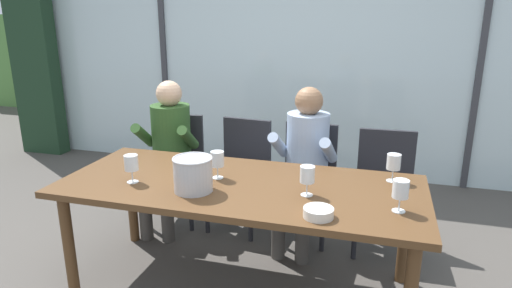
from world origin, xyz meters
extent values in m
plane|color=#4C4742|center=(0.00, 1.00, 0.00)|extent=(14.00, 14.00, 0.00)
cube|color=silver|center=(0.00, 2.31, 1.30)|extent=(7.40, 0.03, 2.60)
cube|color=#38383D|center=(-1.67, 2.29, 1.30)|extent=(0.06, 0.06, 2.60)
cube|color=#38383D|center=(1.67, 2.29, 1.30)|extent=(0.06, 0.06, 2.60)
cube|color=#568942|center=(0.00, 5.52, 0.86)|extent=(13.40, 2.40, 1.71)
cube|color=#1E3823|center=(-3.35, 2.13, 1.30)|extent=(0.56, 0.20, 2.60)
cube|color=brown|center=(0.00, 0.00, 0.71)|extent=(2.20, 0.93, 0.04)
cylinder|color=brown|center=(-1.00, -0.36, 0.34)|extent=(0.07, 0.07, 0.69)
cylinder|color=brown|center=(-1.00, 0.36, 0.34)|extent=(0.07, 0.07, 0.69)
cylinder|color=brown|center=(1.00, 0.36, 0.34)|extent=(0.07, 0.07, 0.69)
cube|color=#232328|center=(-0.85, 0.80, 0.45)|extent=(0.50, 0.50, 0.03)
cube|color=#232328|center=(-0.88, 0.99, 0.67)|extent=(0.42, 0.10, 0.42)
cylinder|color=#232328|center=(-1.01, 0.58, 0.22)|extent=(0.04, 0.04, 0.44)
cylinder|color=#232328|center=(-0.64, 0.63, 0.22)|extent=(0.04, 0.04, 0.44)
cylinder|color=#232328|center=(-1.07, 0.96, 0.22)|extent=(0.04, 0.04, 0.44)
cylinder|color=#232328|center=(-0.69, 1.01, 0.22)|extent=(0.04, 0.04, 0.44)
cube|color=#232328|center=(-0.29, 0.81, 0.45)|extent=(0.48, 0.48, 0.03)
cube|color=#232328|center=(-0.27, 1.00, 0.67)|extent=(0.42, 0.08, 0.42)
cylinder|color=#232328|center=(-0.49, 0.63, 0.22)|extent=(0.04, 0.04, 0.44)
cylinder|color=#232328|center=(-0.12, 0.60, 0.22)|extent=(0.04, 0.04, 0.44)
cylinder|color=#232328|center=(-0.46, 1.01, 0.22)|extent=(0.04, 0.04, 0.44)
cylinder|color=#232328|center=(-0.08, 0.98, 0.22)|extent=(0.04, 0.04, 0.44)
cube|color=#232328|center=(0.26, 0.80, 0.45)|extent=(0.46, 0.46, 0.03)
cube|color=#232328|center=(0.27, 1.00, 0.67)|extent=(0.42, 0.06, 0.42)
cylinder|color=#232328|center=(0.06, 0.63, 0.22)|extent=(0.04, 0.04, 0.44)
cylinder|color=#232328|center=(0.44, 0.60, 0.22)|extent=(0.04, 0.04, 0.44)
cylinder|color=#232328|center=(0.08, 1.01, 0.22)|extent=(0.04, 0.04, 0.44)
cylinder|color=#232328|center=(0.46, 0.98, 0.22)|extent=(0.04, 0.04, 0.44)
cube|color=#232328|center=(0.86, 0.76, 0.45)|extent=(0.45, 0.45, 0.03)
cube|color=#232328|center=(0.86, 0.96, 0.67)|extent=(0.42, 0.05, 0.42)
cylinder|color=#232328|center=(0.68, 0.56, 0.22)|extent=(0.04, 0.04, 0.44)
cylinder|color=#232328|center=(1.06, 0.57, 0.22)|extent=(0.04, 0.04, 0.44)
cylinder|color=#232328|center=(0.67, 0.94, 0.22)|extent=(0.04, 0.04, 0.44)
cylinder|color=#232328|center=(1.05, 0.95, 0.22)|extent=(0.04, 0.04, 0.44)
cylinder|color=#2D5123|center=(-0.87, 0.81, 0.74)|extent=(0.35, 0.35, 0.52)
sphere|color=#DBAD89|center=(-0.87, 0.81, 1.10)|extent=(0.21, 0.21, 0.21)
cube|color=#47423D|center=(-0.94, 0.60, 0.48)|extent=(0.17, 0.41, 0.13)
cube|color=#47423D|center=(-0.76, 0.62, 0.48)|extent=(0.17, 0.41, 0.13)
cylinder|color=#47423D|center=(-0.92, 0.41, 0.23)|extent=(0.10, 0.10, 0.46)
cylinder|color=#47423D|center=(-0.74, 0.42, 0.23)|extent=(0.10, 0.10, 0.46)
cylinder|color=#2D5123|center=(-1.04, 0.67, 0.77)|extent=(0.11, 0.33, 0.26)
cylinder|color=#2D5123|center=(-0.67, 0.71, 0.77)|extent=(0.11, 0.33, 0.26)
cylinder|color=#9EB2D1|center=(0.27, 0.81, 0.74)|extent=(0.35, 0.35, 0.52)
sphere|color=#936B4C|center=(0.27, 0.81, 1.10)|extent=(0.21, 0.21, 0.21)
cube|color=#47423D|center=(0.17, 0.62, 0.48)|extent=(0.17, 0.41, 0.13)
cube|color=#47423D|center=(0.34, 0.60, 0.48)|extent=(0.17, 0.41, 0.13)
cylinder|color=#47423D|center=(0.15, 0.42, 0.23)|extent=(0.10, 0.10, 0.46)
cylinder|color=#47423D|center=(0.33, 0.41, 0.23)|extent=(0.10, 0.10, 0.46)
cylinder|color=#9EB2D1|center=(0.07, 0.71, 0.77)|extent=(0.11, 0.33, 0.26)
cylinder|color=#9EB2D1|center=(0.45, 0.67, 0.77)|extent=(0.11, 0.33, 0.26)
cylinder|color=#B7B7BC|center=(-0.22, -0.19, 0.82)|extent=(0.23, 0.23, 0.20)
torus|color=silver|center=(-0.22, -0.19, 0.92)|extent=(0.23, 0.23, 0.01)
cylinder|color=silver|center=(0.53, -0.33, 0.75)|extent=(0.16, 0.16, 0.05)
cylinder|color=silver|center=(0.89, 0.29, 0.73)|extent=(0.07, 0.07, 0.00)
cylinder|color=silver|center=(0.89, 0.29, 0.77)|extent=(0.01, 0.01, 0.07)
cylinder|color=silver|center=(0.89, 0.29, 0.85)|extent=(0.08, 0.08, 0.09)
cylinder|color=#560C1E|center=(0.89, 0.29, 0.82)|extent=(0.07, 0.07, 0.04)
cylinder|color=silver|center=(-0.64, -0.17, 0.73)|extent=(0.07, 0.07, 0.00)
cylinder|color=silver|center=(-0.64, -0.17, 0.77)|extent=(0.01, 0.01, 0.07)
cylinder|color=silver|center=(-0.64, -0.17, 0.85)|extent=(0.08, 0.08, 0.09)
cylinder|color=#560C1E|center=(-0.64, -0.17, 0.82)|extent=(0.07, 0.07, 0.04)
cylinder|color=silver|center=(0.92, -0.15, 0.73)|extent=(0.07, 0.07, 0.00)
cylinder|color=silver|center=(0.92, -0.15, 0.77)|extent=(0.01, 0.01, 0.07)
cylinder|color=silver|center=(0.92, -0.15, 0.85)|extent=(0.08, 0.08, 0.09)
cylinder|color=#E0D184|center=(0.92, -0.15, 0.82)|extent=(0.07, 0.07, 0.04)
cylinder|color=silver|center=(-0.16, 0.05, 0.73)|extent=(0.07, 0.07, 0.00)
cylinder|color=silver|center=(-0.16, 0.05, 0.77)|extent=(0.01, 0.01, 0.07)
cylinder|color=silver|center=(-0.16, 0.05, 0.85)|extent=(0.08, 0.08, 0.09)
cylinder|color=#560C1E|center=(-0.16, 0.05, 0.82)|extent=(0.07, 0.07, 0.04)
cylinder|color=silver|center=(0.42, -0.07, 0.73)|extent=(0.07, 0.07, 0.00)
cylinder|color=silver|center=(0.42, -0.07, 0.77)|extent=(0.01, 0.01, 0.07)
cylinder|color=silver|center=(0.42, -0.07, 0.85)|extent=(0.08, 0.08, 0.09)
cylinder|color=maroon|center=(0.42, -0.07, 0.82)|extent=(0.07, 0.07, 0.04)
camera|label=1|loc=(0.79, -2.38, 1.71)|focal=30.88mm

